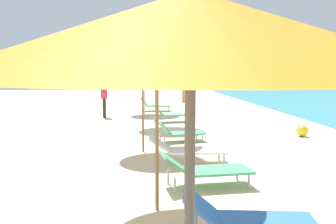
{
  "coord_description": "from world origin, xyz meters",
  "views": [
    {
      "loc": [
        -0.56,
        2.47,
        1.95
      ],
      "look_at": [
        -0.12,
        8.75,
        1.26
      ],
      "focal_mm": 42.06,
      "sensor_mm": 36.0,
      "label": 1
    }
  ],
  "objects": [
    {
      "name": "person_walking_mid",
      "position": [
        -2.02,
        18.34,
        0.95
      ],
      "size": [
        0.24,
        0.37,
        1.58
      ],
      "rotation": [
        0.0,
        0.0,
        3.1
      ],
      "color": "#262628",
      "rests_on": "ground"
    },
    {
      "name": "beach_ball",
      "position": [
        4.1,
        13.41,
        0.17
      ],
      "size": [
        0.35,
        0.35,
        0.35
      ],
      "primitive_type": "sphere",
      "color": "yellow",
      "rests_on": "ground"
    },
    {
      "name": "lounger_farthest_shoreside",
      "position": [
        0.09,
        20.66,
        0.29
      ],
      "size": [
        1.42,
        0.76,
        0.62
      ],
      "rotation": [
        0.0,
        0.0,
        -0.05
      ],
      "color": "#4CA572",
      "rests_on": "ground"
    },
    {
      "name": "umbrella_fourth",
      "position": [
        -0.51,
        11.61,
        2.44
      ],
      "size": [
        1.84,
        1.84,
        2.68
      ],
      "color": "olive",
      "rests_on": "ground"
    },
    {
      "name": "lounger_fourth_inland",
      "position": [
        0.38,
        10.35,
        0.32
      ],
      "size": [
        1.62,
        0.71,
        0.58
      ],
      "rotation": [
        0.0,
        0.0,
        -0.02
      ],
      "color": "white",
      "rests_on": "ground"
    },
    {
      "name": "umbrella_fifth",
      "position": [
        0.02,
        15.54,
        2.47
      ],
      "size": [
        2.08,
        2.08,
        2.79
      ],
      "color": "olive",
      "rests_on": "ground"
    },
    {
      "name": "umbrella_farthest",
      "position": [
        -0.37,
        19.51,
        2.5
      ],
      "size": [
        2.0,
        2.0,
        2.78
      ],
      "color": "silver",
      "rests_on": "ground"
    },
    {
      "name": "person_walking_near",
      "position": [
        1.95,
        25.35,
        1.0
      ],
      "size": [
        0.32,
        0.41,
        1.64
      ],
      "rotation": [
        0.0,
        0.0,
        5.97
      ],
      "color": "orange",
      "rests_on": "ground"
    },
    {
      "name": "umbrella_second",
      "position": [
        -0.34,
        4.22,
        2.1
      ],
      "size": [
        2.14,
        2.14,
        2.35
      ],
      "color": "#4C4C51",
      "rests_on": "ground"
    },
    {
      "name": "lounger_third_inland",
      "position": [
        0.59,
        6.57,
        0.32
      ],
      "size": [
        1.52,
        0.74,
        0.61
      ],
      "rotation": [
        0.0,
        0.0,
        -0.13
      ],
      "color": "blue",
      "rests_on": "ground"
    },
    {
      "name": "lounger_fifth_shoreside",
      "position": [
        0.56,
        16.78,
        0.33
      ],
      "size": [
        1.51,
        0.82,
        0.67
      ],
      "rotation": [
        0.0,
        0.0,
        0.14
      ],
      "color": "#4CA572",
      "rests_on": "ground"
    },
    {
      "name": "lounger_fourth_shoreside",
      "position": [
        0.48,
        12.87,
        0.27
      ],
      "size": [
        1.35,
        0.81,
        0.57
      ],
      "rotation": [
        0.0,
        0.0,
        0.21
      ],
      "color": "#4CA572",
      "rests_on": "ground"
    },
    {
      "name": "lounger_third_shoreside",
      "position": [
        0.49,
        8.76,
        0.31
      ],
      "size": [
        1.56,
        0.81,
        0.59
      ],
      "rotation": [
        0.0,
        0.0,
        0.12
      ],
      "color": "#4CA572",
      "rests_on": "ground"
    },
    {
      "name": "umbrella_third",
      "position": [
        -0.34,
        7.75,
        2.2
      ],
      "size": [
        1.88,
        1.88,
        2.45
      ],
      "color": "olive",
      "rests_on": "ground"
    }
  ]
}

